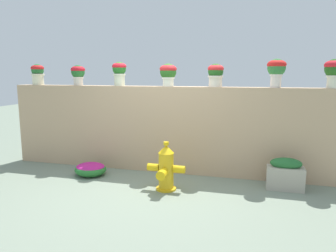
{
  "coord_description": "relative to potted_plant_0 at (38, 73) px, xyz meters",
  "views": [
    {
      "loc": [
        1.55,
        -4.65,
        1.83
      ],
      "look_at": [
        0.08,
        0.77,
        0.89
      ],
      "focal_mm": 34.15,
      "sensor_mm": 36.0,
      "label": 1
    }
  ],
  "objects": [
    {
      "name": "potted_plant_5",
      "position": [
        4.59,
        -0.03,
        0.07
      ],
      "size": [
        0.31,
        0.31,
        0.47
      ],
      "color": "silver",
      "rests_on": "stone_wall"
    },
    {
      "name": "flower_bush_left",
      "position": [
        1.46,
        -0.64,
        -1.71
      ],
      "size": [
        0.57,
        0.51,
        0.24
      ],
      "color": "#256B2C",
      "rests_on": "ground"
    },
    {
      "name": "stone_wall",
      "position": [
        2.71,
        -0.0,
        -1.04
      ],
      "size": [
        6.23,
        0.29,
        1.58
      ],
      "primitive_type": "cube",
      "color": "tan",
      "rests_on": "ground"
    },
    {
      "name": "potted_plant_4",
      "position": [
        3.59,
        -0.01,
        -0.01
      ],
      "size": [
        0.28,
        0.28,
        0.4
      ],
      "color": "beige",
      "rests_on": "stone_wall"
    },
    {
      "name": "planter_box",
      "position": [
        4.78,
        -0.49,
        -1.58
      ],
      "size": [
        0.57,
        0.25,
        0.52
      ],
      "color": "#A9A18F",
      "rests_on": "ground"
    },
    {
      "name": "potted_plant_1",
      "position": [
        0.91,
        0.0,
        -0.0
      ],
      "size": [
        0.27,
        0.27,
        0.39
      ],
      "color": "beige",
      "rests_on": "stone_wall"
    },
    {
      "name": "potted_plant_2",
      "position": [
        1.78,
        0.02,
        0.03
      ],
      "size": [
        0.27,
        0.27,
        0.45
      ],
      "color": "beige",
      "rests_on": "stone_wall"
    },
    {
      "name": "potted_plant_0",
      "position": [
        0.0,
        0.0,
        0.0
      ],
      "size": [
        0.26,
        0.26,
        0.42
      ],
      "color": "beige",
      "rests_on": "stone_wall"
    },
    {
      "name": "fire_hydrant",
      "position": [
        2.97,
        -0.99,
        -1.49
      ],
      "size": [
        0.6,
        0.48,
        0.77
      ],
      "color": "gold",
      "rests_on": "ground"
    },
    {
      "name": "potted_plant_6",
      "position": [
        5.46,
        -0.03,
        0.05
      ],
      "size": [
        0.32,
        0.32,
        0.46
      ],
      "color": "beige",
      "rests_on": "stone_wall"
    },
    {
      "name": "ground_plane",
      "position": [
        2.71,
        -0.98,
        -1.83
      ],
      "size": [
        24.0,
        24.0,
        0.0
      ],
      "primitive_type": "plane",
      "color": "gray"
    },
    {
      "name": "potted_plant_3",
      "position": [
        2.74,
        -0.01,
        0.01
      ],
      "size": [
        0.31,
        0.31,
        0.41
      ],
      "color": "silver",
      "rests_on": "stone_wall"
    }
  ]
}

